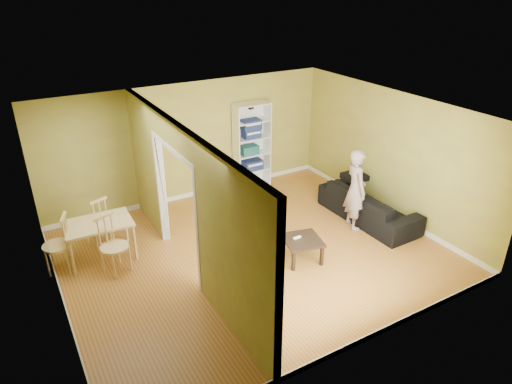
% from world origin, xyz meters
% --- Properties ---
extents(room_shell, '(6.50, 6.50, 6.50)m').
position_xyz_m(room_shell, '(0.00, 0.00, 1.30)').
color(room_shell, '#AA7F2F').
rests_on(room_shell, ground).
extents(partition, '(0.22, 5.50, 2.60)m').
position_xyz_m(partition, '(-1.20, 0.00, 1.30)').
color(partition, '#A4AC3A').
rests_on(partition, ground).
extents(wall_speaker, '(0.10, 0.10, 0.10)m').
position_xyz_m(wall_speaker, '(1.50, 2.69, 1.90)').
color(wall_speaker, black).
rests_on(wall_speaker, room_shell).
extents(sofa, '(2.27, 1.01, 0.86)m').
position_xyz_m(sofa, '(2.70, -0.10, 0.43)').
color(sofa, black).
rests_on(sofa, ground).
extents(person, '(0.83, 0.72, 1.94)m').
position_xyz_m(person, '(2.23, -0.18, 0.97)').
color(person, slate).
rests_on(person, ground).
extents(bookshelf, '(0.85, 0.37, 2.02)m').
position_xyz_m(bookshelf, '(1.45, 2.61, 1.01)').
color(bookshelf, white).
rests_on(bookshelf, ground).
extents(paper_box_navy_a, '(0.44, 0.29, 0.23)m').
position_xyz_m(paper_box_navy_a, '(1.47, 2.56, 0.54)').
color(paper_box_navy_a, navy).
rests_on(paper_box_navy_a, bookshelf).
extents(paper_box_teal, '(0.41, 0.27, 0.21)m').
position_xyz_m(paper_box_teal, '(1.38, 2.56, 0.92)').
color(paper_box_teal, '#0D7D53').
rests_on(paper_box_teal, bookshelf).
extents(paper_box_navy_b, '(0.40, 0.26, 0.20)m').
position_xyz_m(paper_box_navy_b, '(1.43, 2.56, 1.32)').
color(paper_box_navy_b, navy).
rests_on(paper_box_navy_b, bookshelf).
extents(paper_box_navy_c, '(0.44, 0.29, 0.23)m').
position_xyz_m(paper_box_navy_c, '(1.42, 2.56, 1.56)').
color(paper_box_navy_c, navy).
rests_on(paper_box_navy_c, bookshelf).
extents(coffee_table, '(0.63, 0.63, 0.42)m').
position_xyz_m(coffee_table, '(0.66, -0.64, 0.36)').
color(coffee_table, black).
rests_on(coffee_table, ground).
extents(game_controller, '(0.15, 0.04, 0.03)m').
position_xyz_m(game_controller, '(0.59, -0.57, 0.44)').
color(game_controller, white).
rests_on(game_controller, coffee_table).
extents(dining_table, '(1.14, 0.76, 0.71)m').
position_xyz_m(dining_table, '(-2.40, 1.21, 0.64)').
color(dining_table, '#EBCD81').
rests_on(dining_table, ground).
extents(chair_left, '(0.61, 0.61, 1.05)m').
position_xyz_m(chair_left, '(-3.11, 1.17, 0.52)').
color(chair_left, tan).
rests_on(chair_left, ground).
extents(chair_near, '(0.62, 0.62, 1.04)m').
position_xyz_m(chair_near, '(-2.29, 0.65, 0.52)').
color(chair_near, tan).
rests_on(chair_near, ground).
extents(chair_far, '(0.58, 0.58, 0.98)m').
position_xyz_m(chair_far, '(-2.34, 1.74, 0.49)').
color(chair_far, '#CEAE8A').
rests_on(chair_far, ground).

